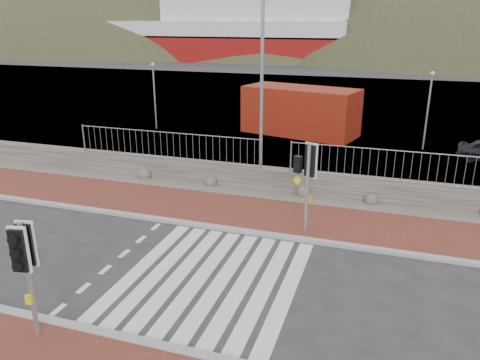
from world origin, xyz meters
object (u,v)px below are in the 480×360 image
(ferry, at_px, (222,26))
(traffic_signal_far, at_px, (307,169))
(traffic_signal_near, at_px, (25,257))
(streetlight, at_px, (265,75))
(shipping_container, at_px, (300,111))

(ferry, height_order, traffic_signal_far, ferry)
(traffic_signal_near, height_order, streetlight, streetlight)
(traffic_signal_near, xyz_separation_m, shipping_container, (1.71, 20.83, -0.60))
(shipping_container, bearing_deg, ferry, 129.32)
(ferry, relative_size, streetlight, 6.19)
(streetlight, distance_m, shipping_container, 9.82)
(traffic_signal_far, height_order, shipping_container, traffic_signal_far)
(traffic_signal_far, xyz_separation_m, streetlight, (-2.62, 4.38, 2.34))
(traffic_signal_far, bearing_deg, streetlight, -40.55)
(traffic_signal_near, bearing_deg, shipping_container, 73.81)
(streetlight, bearing_deg, shipping_container, 115.11)
(streetlight, height_order, shipping_container, streetlight)
(shipping_container, bearing_deg, streetlight, -74.16)
(traffic_signal_near, height_order, traffic_signal_far, traffic_signal_far)
(traffic_signal_near, relative_size, traffic_signal_far, 0.91)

